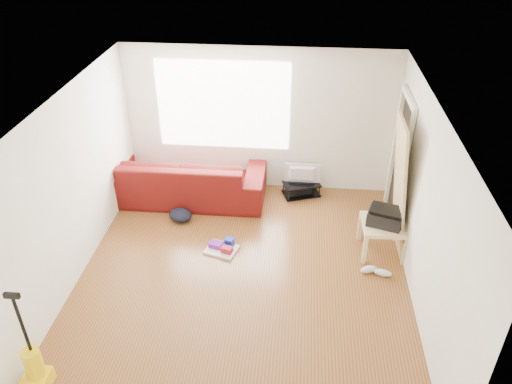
# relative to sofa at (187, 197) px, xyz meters

# --- Properties ---
(room) EXTENTS (4.51, 5.01, 2.51)m
(room) POSITION_rel_sofa_xyz_m (1.28, -1.80, 1.25)
(room) COLOR #5A3A16
(room) RESTS_ON ground
(sofa) EXTENTS (2.68, 1.05, 0.78)m
(sofa) POSITION_rel_sofa_xyz_m (0.00, 0.00, 0.00)
(sofa) COLOR #510C0D
(sofa) RESTS_ON ground
(tv_stand) EXTENTS (0.70, 0.54, 0.23)m
(tv_stand) POSITION_rel_sofa_xyz_m (1.97, 0.27, 0.12)
(tv_stand) COLOR black
(tv_stand) RESTS_ON ground
(tv) EXTENTS (0.61, 0.08, 0.35)m
(tv) POSITION_rel_sofa_xyz_m (1.97, 0.27, 0.41)
(tv) COLOR black
(tv) RESTS_ON tv_stand
(side_table) EXTENTS (0.64, 0.64, 0.50)m
(side_table) POSITION_rel_sofa_xyz_m (3.15, -1.18, 0.42)
(side_table) COLOR #E1C57F
(side_table) RESTS_ON ground
(printer) EXTENTS (0.56, 0.48, 0.25)m
(printer) POSITION_rel_sofa_xyz_m (3.15, -1.18, 0.62)
(printer) COLOR black
(printer) RESTS_ON side_table
(bucket) EXTENTS (0.34, 0.34, 0.28)m
(bucket) POSITION_rel_sofa_xyz_m (0.50, -0.20, 0.00)
(bucket) COLOR #2840BB
(bucket) RESTS_ON ground
(toilet_paper) EXTENTS (0.13, 0.13, 0.12)m
(toilet_paper) POSITION_rel_sofa_xyz_m (0.49, -0.22, 0.20)
(toilet_paper) COLOR white
(toilet_paper) RESTS_ON bucket
(cleaning_tray) EXTENTS (0.52, 0.46, 0.16)m
(cleaning_tray) POSITION_rel_sofa_xyz_m (0.83, -1.38, 0.05)
(cleaning_tray) COLOR white
(cleaning_tray) RESTS_ON ground
(backpack) EXTENTS (0.45, 0.40, 0.21)m
(backpack) POSITION_rel_sofa_xyz_m (0.05, -0.69, 0.00)
(backpack) COLOR black
(backpack) RESTS_ON ground
(sneakers) EXTENTS (0.45, 0.23, 0.10)m
(sneakers) POSITION_rel_sofa_xyz_m (3.03, -1.70, 0.05)
(sneakers) COLOR silver
(sneakers) RESTS_ON ground
(vacuum) EXTENTS (0.28, 0.32, 1.30)m
(vacuum) POSITION_rel_sofa_xyz_m (-0.80, -3.89, 0.24)
(vacuum) COLOR yellow
(vacuum) RESTS_ON ground
(door_panel) EXTENTS (0.25, 0.80, 2.00)m
(door_panel) POSITION_rel_sofa_xyz_m (3.33, -0.95, 0.00)
(door_panel) COLOR tan
(door_panel) RESTS_ON ground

